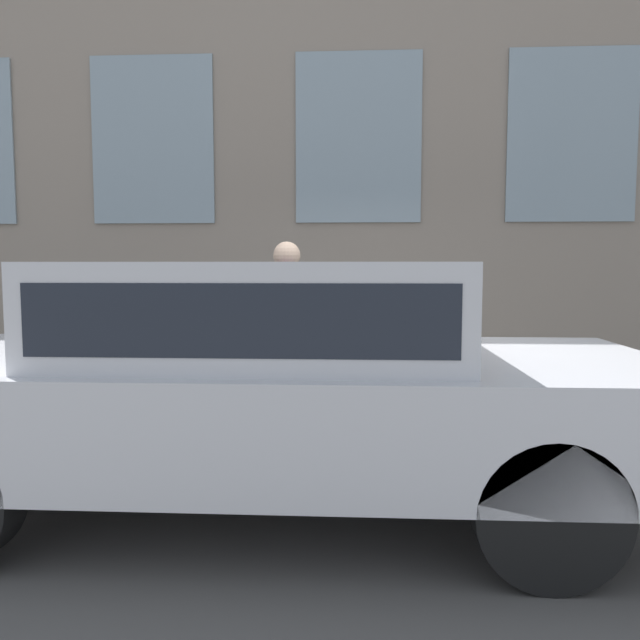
% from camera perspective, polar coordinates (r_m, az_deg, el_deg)
% --- Properties ---
extents(ground_plane, '(80.00, 80.00, 0.00)m').
position_cam_1_polar(ground_plane, '(5.21, 3.48, -12.03)').
color(ground_plane, '#514F4C').
extents(sidewalk, '(3.18, 60.00, 0.17)m').
position_cam_1_polar(sidewalk, '(6.73, 3.44, -7.38)').
color(sidewalk, gray).
rests_on(sidewalk, ground_plane).
extents(building_facade, '(0.33, 40.00, 8.96)m').
position_cam_1_polar(building_facade, '(8.82, 3.57, 24.54)').
color(building_facade, gray).
rests_on(building_facade, ground_plane).
extents(fire_hydrant, '(0.27, 0.40, 0.74)m').
position_cam_1_polar(fire_hydrant, '(5.72, 3.09, -4.86)').
color(fire_hydrant, gray).
rests_on(fire_hydrant, sidewalk).
extents(person, '(0.38, 0.25, 1.58)m').
position_cam_1_polar(person, '(5.80, -3.03, 0.96)').
color(person, navy).
rests_on(person, sidewalk).
extents(parked_car_silver_near, '(1.99, 4.77, 1.54)m').
position_cam_1_polar(parked_car_silver_near, '(3.88, -5.06, -4.74)').
color(parked_car_silver_near, black).
rests_on(parked_car_silver_near, ground_plane).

